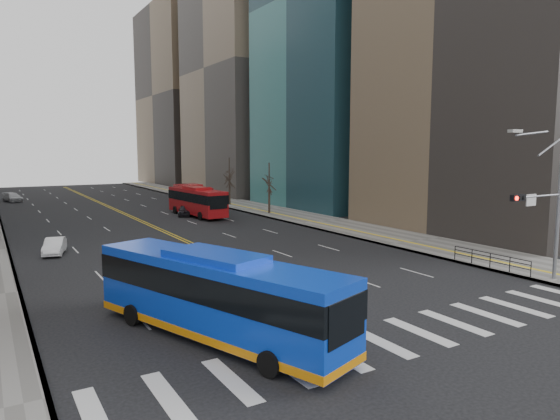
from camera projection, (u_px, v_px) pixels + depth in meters
name	position (u px, v px, depth m)	size (l,w,h in m)	color
ground	(400.00, 337.00, 22.16)	(220.00, 220.00, 0.00)	black
sidewalk_right	(261.00, 209.00, 69.42)	(7.00, 130.00, 0.15)	slate
crosswalk	(400.00, 336.00, 22.16)	(26.70, 4.00, 0.01)	silver
centerline	(116.00, 210.00, 69.07)	(0.55, 100.00, 0.01)	gold
office_towers	(90.00, 49.00, 77.78)	(83.00, 134.00, 58.00)	gray
signal_mast	(545.00, 206.00, 30.28)	(5.37, 0.37, 9.39)	gray
pedestrian_railing	(490.00, 258.00, 34.45)	(0.06, 6.06, 1.02)	black
street_trees	(85.00, 186.00, 47.39)	(35.20, 47.20, 7.60)	black
blue_bus	(216.00, 294.00, 21.73)	(7.19, 13.54, 3.86)	blue
red_bus_near	(197.00, 200.00, 62.23)	(3.51, 11.83, 3.69)	#B31317
red_bus_far	(192.00, 194.00, 71.49)	(3.04, 10.75, 3.39)	#B31317
car_white	(55.00, 246.00, 39.59)	(1.37, 3.93, 1.29)	white
car_dark_mid	(185.00, 210.00, 62.72)	(1.63, 4.05, 1.38)	black
car_silver	(13.00, 197.00, 79.60)	(1.99, 4.89, 1.42)	#ACADB2
car_dark_far	(182.00, 199.00, 76.68)	(2.28, 4.94, 1.37)	black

